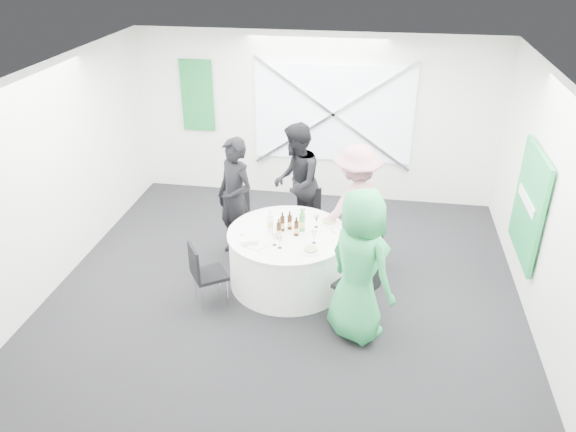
% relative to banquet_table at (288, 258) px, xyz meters
% --- Properties ---
extents(floor, '(6.00, 6.00, 0.00)m').
position_rel_banquet_table_xyz_m(floor, '(0.00, -0.20, -0.38)').
color(floor, black).
rests_on(floor, ground).
extents(ceiling, '(6.00, 6.00, 0.00)m').
position_rel_banquet_table_xyz_m(ceiling, '(0.00, -0.20, 2.42)').
color(ceiling, white).
rests_on(ceiling, wall_back).
extents(wall_back, '(6.00, 0.00, 6.00)m').
position_rel_banquet_table_xyz_m(wall_back, '(0.00, 2.80, 1.02)').
color(wall_back, white).
rests_on(wall_back, floor).
extents(wall_front, '(6.00, 0.00, 6.00)m').
position_rel_banquet_table_xyz_m(wall_front, '(0.00, -3.20, 1.02)').
color(wall_front, white).
rests_on(wall_front, floor).
extents(wall_left, '(0.00, 6.00, 6.00)m').
position_rel_banquet_table_xyz_m(wall_left, '(-3.00, -0.20, 1.02)').
color(wall_left, white).
rests_on(wall_left, floor).
extents(wall_right, '(0.00, 6.00, 6.00)m').
position_rel_banquet_table_xyz_m(wall_right, '(3.00, -0.20, 1.02)').
color(wall_right, white).
rests_on(wall_right, floor).
extents(window_panel, '(2.60, 0.03, 1.60)m').
position_rel_banquet_table_xyz_m(window_panel, '(0.30, 2.76, 1.12)').
color(window_panel, silver).
rests_on(window_panel, wall_back).
extents(window_brace_a, '(2.63, 0.05, 1.84)m').
position_rel_banquet_table_xyz_m(window_brace_a, '(0.30, 2.72, 1.12)').
color(window_brace_a, silver).
rests_on(window_brace_a, window_panel).
extents(window_brace_b, '(2.63, 0.05, 1.84)m').
position_rel_banquet_table_xyz_m(window_brace_b, '(0.30, 2.72, 1.12)').
color(window_brace_b, silver).
rests_on(window_brace_b, window_panel).
extents(green_banner, '(0.55, 0.04, 1.20)m').
position_rel_banquet_table_xyz_m(green_banner, '(-2.00, 2.75, 1.32)').
color(green_banner, '#16712D').
rests_on(green_banner, wall_back).
extents(green_sign, '(0.05, 1.20, 1.40)m').
position_rel_banquet_table_xyz_m(green_sign, '(2.94, 0.40, 0.82)').
color(green_sign, '#1B9544').
rests_on(green_sign, wall_right).
extents(banquet_table, '(1.56, 1.56, 0.76)m').
position_rel_banquet_table_xyz_m(banquet_table, '(0.00, 0.00, 0.00)').
color(banquet_table, white).
rests_on(banquet_table, floor).
extents(chair_back, '(0.41, 0.42, 0.83)m').
position_rel_banquet_table_xyz_m(chair_back, '(0.10, 1.18, 0.10)').
color(chair_back, black).
rests_on(chair_back, floor).
extents(chair_back_left, '(0.62, 0.62, 0.96)m').
position_rel_banquet_table_xyz_m(chair_back_left, '(-0.78, 0.69, 0.19)').
color(chair_back_left, black).
rests_on(chair_back_left, floor).
extents(chair_back_right, '(0.61, 0.60, 1.02)m').
position_rel_banquet_table_xyz_m(chair_back_right, '(0.99, 0.38, 0.22)').
color(chair_back_right, black).
rests_on(chair_back_right, floor).
extents(chair_front_right, '(0.59, 0.59, 0.93)m').
position_rel_banquet_table_xyz_m(chair_front_right, '(0.98, -0.64, 0.17)').
color(chair_front_right, black).
rests_on(chair_front_right, floor).
extents(chair_front_left, '(0.54, 0.54, 0.85)m').
position_rel_banquet_table_xyz_m(chair_front_left, '(-0.95, -0.64, 0.12)').
color(chair_front_left, black).
rests_on(chair_front_left, floor).
extents(person_man_back_left, '(0.76, 0.72, 1.76)m').
position_rel_banquet_table_xyz_m(person_man_back_left, '(-0.84, 0.62, 0.50)').
color(person_man_back_left, black).
rests_on(person_man_back_left, floor).
extents(person_man_back, '(0.54, 0.90, 1.78)m').
position_rel_banquet_table_xyz_m(person_man_back, '(-0.09, 1.27, 0.51)').
color(person_man_back, black).
rests_on(person_man_back, floor).
extents(person_woman_pink, '(1.21, 1.12, 1.75)m').
position_rel_banquet_table_xyz_m(person_woman_pink, '(0.81, 0.65, 0.49)').
color(person_woman_pink, '#C27E8A').
rests_on(person_woman_pink, floor).
extents(person_woman_green, '(1.05, 1.04, 1.83)m').
position_rel_banquet_table_xyz_m(person_woman_green, '(0.95, -0.89, 0.54)').
color(person_woman_green, green).
rests_on(person_woman_green, floor).
extents(plate_back, '(0.29, 0.29, 0.01)m').
position_rel_banquet_table_xyz_m(plate_back, '(0.01, 0.50, 0.39)').
color(plate_back, white).
rests_on(plate_back, banquet_table).
extents(plate_back_left, '(0.24, 0.24, 0.01)m').
position_rel_banquet_table_xyz_m(plate_back_left, '(-0.43, 0.36, 0.39)').
color(plate_back_left, white).
rests_on(plate_back_left, banquet_table).
extents(plate_back_right, '(0.28, 0.28, 0.04)m').
position_rel_banquet_table_xyz_m(plate_back_right, '(0.50, 0.35, 0.40)').
color(plate_back_right, white).
rests_on(plate_back_right, banquet_table).
extents(plate_front_right, '(0.25, 0.25, 0.04)m').
position_rel_banquet_table_xyz_m(plate_front_right, '(0.35, -0.41, 0.40)').
color(plate_front_right, white).
rests_on(plate_front_right, banquet_table).
extents(plate_front_left, '(0.25, 0.25, 0.01)m').
position_rel_banquet_table_xyz_m(plate_front_left, '(-0.34, -0.37, 0.39)').
color(plate_front_left, white).
rests_on(plate_front_left, banquet_table).
extents(napkin, '(0.23, 0.19, 0.06)m').
position_rel_banquet_table_xyz_m(napkin, '(-0.42, -0.35, 0.42)').
color(napkin, white).
rests_on(napkin, plate_front_left).
extents(beer_bottle_a, '(0.06, 0.06, 0.26)m').
position_rel_banquet_table_xyz_m(beer_bottle_a, '(-0.08, 0.04, 0.48)').
color(beer_bottle_a, '#341B09').
rests_on(beer_bottle_a, banquet_table).
extents(beer_bottle_b, '(0.06, 0.06, 0.25)m').
position_rel_banquet_table_xyz_m(beer_bottle_b, '(0.00, 0.11, 0.47)').
color(beer_bottle_b, '#341B09').
rests_on(beer_bottle_b, banquet_table).
extents(beer_bottle_c, '(0.06, 0.06, 0.25)m').
position_rel_banquet_table_xyz_m(beer_bottle_c, '(0.12, -0.05, 0.48)').
color(beer_bottle_c, '#341B09').
rests_on(beer_bottle_c, banquet_table).
extents(beer_bottle_d, '(0.06, 0.06, 0.28)m').
position_rel_banquet_table_xyz_m(beer_bottle_d, '(-0.09, -0.16, 0.49)').
color(beer_bottle_d, '#341B09').
rests_on(beer_bottle_d, banquet_table).
extents(green_water_bottle, '(0.08, 0.08, 0.30)m').
position_rel_banquet_table_xyz_m(green_water_bottle, '(0.17, 0.08, 0.50)').
color(green_water_bottle, green).
rests_on(green_water_bottle, banquet_table).
extents(clear_water_bottle, '(0.08, 0.08, 0.30)m').
position_rel_banquet_table_xyz_m(clear_water_bottle, '(-0.23, 0.01, 0.50)').
color(clear_water_bottle, white).
rests_on(clear_water_bottle, banquet_table).
extents(wine_glass_a, '(0.07, 0.07, 0.17)m').
position_rel_banquet_table_xyz_m(wine_glass_a, '(0.14, 0.35, 0.50)').
color(wine_glass_a, white).
rests_on(wine_glass_a, banquet_table).
extents(wine_glass_b, '(0.07, 0.07, 0.17)m').
position_rel_banquet_table_xyz_m(wine_glass_b, '(0.34, 0.20, 0.50)').
color(wine_glass_b, white).
rests_on(wine_glass_b, banquet_table).
extents(wine_glass_c, '(0.07, 0.07, 0.17)m').
position_rel_banquet_table_xyz_m(wine_glass_c, '(-0.11, -0.34, 0.50)').
color(wine_glass_c, white).
rests_on(wine_glass_c, banquet_table).
extents(wine_glass_d, '(0.07, 0.07, 0.17)m').
position_rel_banquet_table_xyz_m(wine_glass_d, '(-0.04, -0.39, 0.50)').
color(wine_glass_d, white).
rests_on(wine_glass_d, banquet_table).
extents(wine_glass_e, '(0.07, 0.07, 0.17)m').
position_rel_banquet_table_xyz_m(wine_glass_e, '(0.36, -0.21, 0.50)').
color(wine_glass_e, white).
rests_on(wine_glass_e, banquet_table).
extents(fork_a, '(0.12, 0.12, 0.01)m').
position_rel_banquet_table_xyz_m(fork_a, '(0.28, -0.50, 0.38)').
color(fork_a, silver).
rests_on(fork_a, banquet_table).
extents(knife_a, '(0.10, 0.13, 0.01)m').
position_rel_banquet_table_xyz_m(knife_a, '(0.55, -0.17, 0.38)').
color(knife_a, silver).
rests_on(knife_a, banquet_table).
extents(fork_b, '(0.10, 0.13, 0.01)m').
position_rel_banquet_table_xyz_m(fork_b, '(-0.54, -0.21, 0.38)').
color(fork_b, silver).
rests_on(fork_b, banquet_table).
extents(knife_b, '(0.11, 0.12, 0.01)m').
position_rel_banquet_table_xyz_m(knife_b, '(-0.29, -0.50, 0.38)').
color(knife_b, silver).
rests_on(knife_b, banquet_table).
extents(fork_c, '(0.09, 0.14, 0.01)m').
position_rel_banquet_table_xyz_m(fork_c, '(0.56, 0.13, 0.38)').
color(fork_c, silver).
rests_on(fork_c, banquet_table).
extents(knife_c, '(0.09, 0.13, 0.01)m').
position_rel_banquet_table_xyz_m(knife_c, '(0.37, 0.44, 0.38)').
color(knife_c, silver).
rests_on(knife_c, banquet_table).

